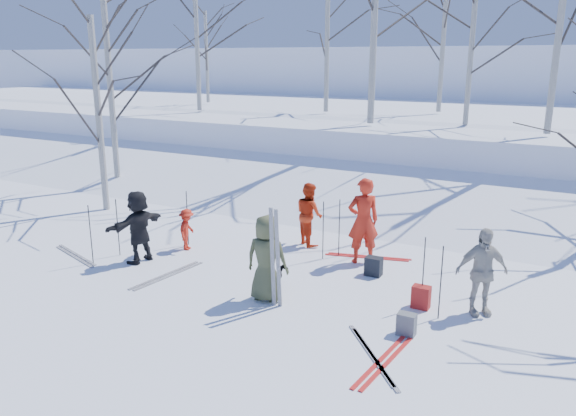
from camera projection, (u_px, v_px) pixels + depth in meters
The scene contains 37 objects.
ground at pixel (252, 289), 11.09m from camera, with size 120.00×120.00×0.00m, color white.
snow_ramp at pixel (375, 203), 16.98m from camera, with size 70.00×9.50×1.40m, color white.
snow_plateau at pixel (453, 136), 25.23m from camera, with size 70.00×18.00×2.20m, color white.
far_hill at pixel (517, 90), 42.75m from camera, with size 90.00×30.00×6.00m, color white.
skier_olive_center at pixel (267, 258), 10.39m from camera, with size 0.81×0.52×1.65m, color #454B2D.
skier_red_north at pixel (363, 221), 12.29m from camera, with size 0.70×0.46×1.92m, color red.
skier_redor_behind at pixel (309, 214), 13.54m from camera, with size 0.75×0.58×1.53m, color red.
skier_red_seated at pixel (187, 229), 13.24m from camera, with size 0.64×0.37×0.99m, color red.
skier_cream_east at pixel (482, 272), 9.81m from camera, with size 0.94×0.39×1.60m, color beige.
skier_grey_west at pixel (139, 227), 12.37m from camera, with size 1.51×0.48×1.63m, color black.
dog at pixel (279, 278), 11.06m from camera, with size 0.24×0.52×0.44m, color black.
upright_ski_left at pixel (272, 258), 10.05m from camera, with size 0.07×0.02×1.90m, color silver.
upright_ski_right at pixel (278, 259), 9.98m from camera, with size 0.07×0.02×1.90m, color silver.
ski_pair_a at pixel (368, 257), 12.82m from camera, with size 1.89×0.68×0.02m, color red, non-canonical shape.
ski_pair_b at pixel (167, 275), 11.74m from camera, with size 0.42×1.91×0.02m, color silver, non-canonical shape.
ski_pair_c at pixel (75, 256), 12.91m from camera, with size 1.87×0.77×0.02m, color silver, non-canonical shape.
ski_pair_d at pixel (372, 356), 8.59m from camera, with size 1.39×1.57×0.02m, color silver, non-canonical shape.
ski_pair_e at pixel (385, 361), 8.45m from camera, with size 0.37×1.91×0.02m, color red, non-canonical shape.
ski_pole_a at pixel (118, 227), 12.79m from camera, with size 0.02×0.02×1.34m, color black.
ski_pole_b at pixel (423, 272), 10.12m from camera, with size 0.02×0.02×1.34m, color black.
ski_pole_c at pixel (91, 235), 12.27m from camera, with size 0.02×0.02×1.34m, color black.
ski_pole_d at pixel (187, 218), 13.52m from camera, with size 0.02×0.02×1.34m, color black.
ski_pole_e at pixel (339, 228), 12.74m from camera, with size 0.02×0.02×1.34m, color black.
ski_pole_f at pixel (323, 230), 12.57m from camera, with size 0.02×0.02×1.34m, color black.
ski_pole_g at pixel (441, 283), 9.66m from camera, with size 0.02×0.02×1.34m, color black.
backpack_red at pixel (421, 297), 10.19m from camera, with size 0.32×0.22×0.42m, color maroon.
backpack_grey at pixel (406, 324), 9.20m from camera, with size 0.30×0.20×0.38m, color #585B60.
backpack_dark at pixel (374, 266), 11.72m from camera, with size 0.34×0.24×0.40m, color black.
birch_plateau_a at pixel (207, 57), 27.96m from camera, with size 3.69×3.69×4.42m, color silver, non-canonical shape.
birch_plateau_b at pixel (471, 52), 18.62m from camera, with size 3.95×3.95×4.78m, color silver, non-canonical shape.
birch_plateau_e at pixel (443, 42), 22.95m from camera, with size 4.54×4.54×5.62m, color silver, non-canonical shape.
birch_plateau_f at pixel (197, 34), 23.51m from camera, with size 5.01×5.01×6.31m, color silver, non-canonical shape.
birch_plateau_g at pixel (561, 18), 16.02m from camera, with size 5.22×5.22×6.60m, color silver, non-canonical shape.
birch_plateau_h at pixel (327, 42), 23.00m from camera, with size 4.58×4.58×5.68m, color silver, non-canonical shape.
birch_plateau_i at pixel (375, 1), 18.52m from camera, with size 6.23×6.23×8.04m, color silver, non-canonical shape.
birch_edge_a at pixel (99, 116), 16.15m from camera, with size 4.49×4.49×5.56m, color silver, non-canonical shape.
birch_edge_d at pixel (111, 95), 18.91m from camera, with size 5.08×5.08×6.41m, color silver, non-canonical shape.
Camera 1 is at (5.57, -8.68, 4.43)m, focal length 35.00 mm.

